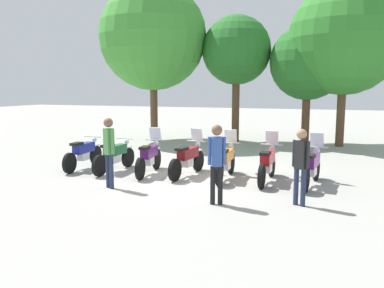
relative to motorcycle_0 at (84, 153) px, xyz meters
name	(u,v)px	position (x,y,z in m)	size (l,w,h in m)	color
ground_plane	(186,176)	(3.53, 0.04, -0.50)	(80.00, 80.00, 0.00)	#9E9B93
motorcycle_0	(84,153)	(0.00, 0.00, 0.00)	(0.62, 2.19, 0.99)	black
motorcycle_1	(115,155)	(1.18, -0.04, 0.00)	(0.62, 2.19, 0.99)	black
motorcycle_2	(149,157)	(2.35, 0.00, 0.01)	(0.62, 2.18, 1.37)	black
motorcycle_3	(188,158)	(3.54, 0.17, 0.01)	(0.64, 2.19, 1.37)	black
motorcycle_4	(226,161)	(4.71, 0.15, 0.01)	(0.62, 2.19, 1.37)	black
motorcycle_5	(267,163)	(5.89, 0.19, 0.01)	(0.62, 2.19, 1.37)	black
motorcycle_6	(312,166)	(7.07, 0.16, 0.01)	(0.66, 2.19, 1.37)	black
person_0	(301,161)	(6.92, -1.83, 0.50)	(0.40, 0.29, 1.71)	#232D4C
person_1	(109,147)	(2.15, -1.92, 0.59)	(0.39, 0.32, 1.83)	#232D4C
person_2	(217,158)	(5.17, -2.37, 0.56)	(0.40, 0.30, 1.79)	black
tree_0	(153,37)	(-0.83, 7.06, 4.53)	(5.15, 5.15, 7.62)	brown
tree_1	(236,51)	(3.06, 8.03, 3.83)	(3.26, 3.26, 6.00)	brown
tree_2	(308,63)	(6.32, 8.21, 3.23)	(3.43, 3.43, 5.46)	brown
tree_3	(345,39)	(7.83, 8.06, 4.17)	(4.83, 4.83, 7.10)	brown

